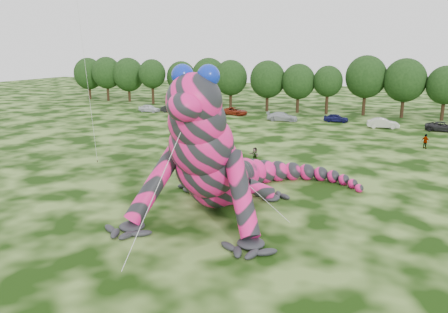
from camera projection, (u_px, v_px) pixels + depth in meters
ground at (142, 230)px, 28.91m from camera, size 240.00×240.00×0.00m
inflatable_gecko at (223, 135)px, 32.63m from camera, size 20.02×23.12×10.80m
tree_0 at (89, 79)px, 101.67m from camera, size 6.91×6.22×9.51m
tree_1 at (107, 79)px, 98.16m from camera, size 6.74×6.07×9.81m
tree_2 at (129, 80)px, 96.73m from camera, size 7.04×6.34×9.64m
tree_3 at (152, 82)px, 92.40m from camera, size 5.81×5.23×9.44m
tree_4 at (181, 83)px, 91.54m from camera, size 6.22×5.60×9.06m
tree_5 at (209, 82)px, 88.66m from camera, size 7.16×6.44×9.80m
tree_6 at (231, 85)px, 84.96m from camera, size 6.52×5.86×9.49m
tree_7 at (267, 86)px, 82.16m from camera, size 6.68×6.01×9.48m
tree_8 at (298, 88)px, 80.09m from camera, size 6.14×5.53×8.94m
tree_9 at (327, 90)px, 78.38m from camera, size 5.27×4.74×8.68m
tree_10 at (365, 86)px, 76.79m from camera, size 7.09×6.38×10.50m
tree_11 at (404, 88)px, 74.01m from camera, size 7.01×6.31×10.07m
tree_12 at (445, 93)px, 71.30m from camera, size 5.99×5.39×8.97m
car_0 at (149, 108)px, 81.73m from camera, size 4.23×1.82×1.42m
car_1 at (173, 109)px, 81.09m from camera, size 4.53×2.02×1.44m
car_2 at (235, 111)px, 78.18m from camera, size 5.17×3.12×1.34m
car_3 at (282, 117)px, 71.69m from camera, size 5.31×2.79×1.47m
car_4 at (336, 118)px, 70.73m from camera, size 4.01×1.85×1.33m
car_5 at (383, 123)px, 65.25m from camera, size 4.79×2.47×1.50m
car_6 at (443, 127)px, 62.73m from camera, size 5.06×2.62×1.36m
spectator_1 at (199, 141)px, 52.64m from camera, size 1.03×0.95×1.69m
spectator_0 at (186, 141)px, 52.56m from camera, size 0.73×0.74×1.72m
spectator_5 at (255, 155)px, 45.47m from camera, size 1.54×1.31×1.67m
spectator_3 at (425, 141)px, 51.96m from camera, size 1.10×0.93×1.76m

